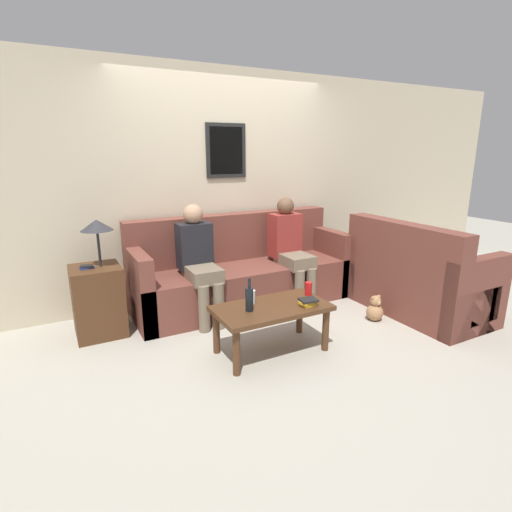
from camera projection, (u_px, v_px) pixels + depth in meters
ground_plane at (263, 317)px, 4.21m from camera, size 16.00×16.00×0.00m
wall_back at (225, 186)px, 4.65m from camera, size 9.00×0.08×2.60m
couch_main at (242, 273)px, 4.53m from camera, size 2.46×0.80×1.00m
couch_side at (416, 281)px, 4.26m from camera, size 0.80×1.43×1.00m
coffee_table at (272, 313)px, 3.41m from camera, size 0.98×0.52×0.42m
side_table_with_lamp at (98, 296)px, 3.75m from camera, size 0.44×0.44×1.10m
wine_bottle at (249, 299)px, 3.27m from camera, size 0.07×0.07×0.28m
drinking_glass at (252, 297)px, 3.45m from camera, size 0.06×0.06×0.11m
book_stack at (308, 302)px, 3.40m from camera, size 0.16×0.14×0.06m
soda_can at (308, 289)px, 3.64m from camera, size 0.07×0.07×0.12m
person_left at (199, 258)px, 4.02m from camera, size 0.34×0.60×1.18m
person_right at (290, 246)px, 4.50m from camera, size 0.34×0.60×1.20m
teddy_bear at (375, 310)px, 4.11m from camera, size 0.17×0.17×0.27m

